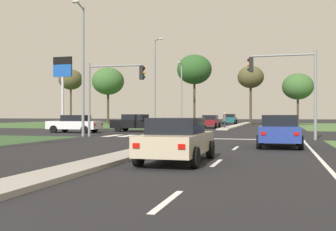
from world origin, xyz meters
TOP-DOWN VIEW (x-y plane):
  - ground_plane at (0.00, 30.00)m, footprint 200.00×200.00m
  - grass_verge_far_left at (-25.50, 54.50)m, footprint 35.00×35.00m
  - median_island_near at (0.00, 11.00)m, footprint 1.20×22.00m
  - median_island_far at (0.00, 55.00)m, footprint 1.20×36.00m
  - lane_dash_near at (3.50, 4.10)m, footprint 0.14×2.00m
  - lane_dash_second at (3.50, 10.10)m, footprint 0.14×2.00m
  - lane_dash_third at (3.50, 16.10)m, footprint 0.14×2.00m
  - edge_line_right at (6.85, 12.00)m, footprint 0.14×24.00m
  - stop_bar_near at (3.80, 23.00)m, footprint 6.40×0.50m
  - crosswalk_bar_near at (-6.40, 24.80)m, footprint 0.70×2.80m
  - crosswalk_bar_second at (-5.25, 24.80)m, footprint 0.70×2.80m
  - crosswalk_bar_third at (-4.10, 24.80)m, footprint 0.70×2.80m
  - crosswalk_bar_fourth at (-2.95, 24.80)m, footprint 0.70×2.80m
  - crosswalk_bar_fifth at (-1.80, 24.80)m, footprint 0.70×2.80m
  - crosswalk_bar_sixth at (-0.65, 24.80)m, footprint 0.70×2.80m
  - crosswalk_bar_seventh at (0.50, 24.80)m, footprint 0.70×2.80m
  - car_blue_near at (5.48, 17.38)m, footprint 2.04×4.41m
  - car_maroon_second at (-2.17, 43.12)m, footprint 1.96×4.32m
  - car_white_third at (-11.49, 28.50)m, footprint 4.53×2.10m
  - car_beige_fourth at (2.21, 9.99)m, footprint 1.96×4.37m
  - car_teal_fifth at (-2.19, 62.69)m, footprint 2.03×4.32m
  - car_black_sixth at (-7.15, 32.06)m, footprint 4.63×2.03m
  - traffic_signal_near_left at (-6.01, 23.40)m, footprint 4.30×0.32m
  - traffic_signal_near_right at (6.09, 23.40)m, footprint 4.22×0.32m
  - street_lamp_second at (-8.00, 23.13)m, footprint 0.88×2.28m
  - street_lamp_third at (-7.94, 40.53)m, footprint 1.53×1.73m
  - street_lamp_fourth at (-8.04, 53.38)m, footprint 0.56×2.32m
  - pedestrian_at_median at (-0.22, 40.72)m, footprint 0.34×0.34m
  - fuel_price_totem at (-13.48, 29.95)m, footprint 1.80×0.24m
  - treeline_near at (-26.96, 55.96)m, footprint 3.86×3.86m
  - treeline_second at (-20.34, 55.66)m, footprint 5.01×5.01m
  - treeline_third at (-7.11, 58.12)m, footprint 5.32×5.32m
  - treeline_fourth at (1.24, 60.17)m, footprint 3.99×3.99m
  - treeline_fifth at (8.04, 58.46)m, footprint 4.45×4.45m

SIDE VIEW (x-z plane):
  - ground_plane at x=0.00m, z-range 0.00..0.00m
  - grass_verge_far_left at x=-25.50m, z-range 0.00..0.01m
  - lane_dash_near at x=3.50m, z-range 0.00..0.01m
  - lane_dash_second at x=3.50m, z-range 0.00..0.01m
  - lane_dash_third at x=3.50m, z-range 0.00..0.01m
  - edge_line_right at x=6.85m, z-range 0.00..0.01m
  - stop_bar_near at x=3.80m, z-range 0.00..0.01m
  - crosswalk_bar_near at x=-6.40m, z-range 0.00..0.01m
  - crosswalk_bar_second at x=-5.25m, z-range 0.00..0.01m
  - crosswalk_bar_third at x=-4.10m, z-range 0.00..0.01m
  - crosswalk_bar_fourth at x=-2.95m, z-range 0.00..0.01m
  - crosswalk_bar_fifth at x=-1.80m, z-range 0.00..0.01m
  - crosswalk_bar_sixth at x=-0.65m, z-range 0.00..0.01m
  - crosswalk_bar_seventh at x=0.50m, z-range 0.00..0.01m
  - median_island_near at x=0.00m, z-range 0.00..0.14m
  - median_island_far at x=0.00m, z-range 0.00..0.14m
  - car_beige_fourth at x=2.21m, z-range 0.02..1.49m
  - car_maroon_second at x=-2.17m, z-range 0.02..1.50m
  - car_white_third at x=-11.49m, z-range 0.02..1.53m
  - car_blue_near at x=5.48m, z-range 0.02..1.57m
  - car_black_sixth at x=-7.15m, z-range 0.02..1.60m
  - car_teal_fifth at x=-2.19m, z-range 0.01..1.63m
  - pedestrian_at_median at x=-0.22m, z-range 0.31..1.94m
  - traffic_signal_near_left at x=-6.01m, z-range 0.98..6.20m
  - traffic_signal_near_right at x=6.09m, z-range 1.02..6.55m
  - fuel_price_totem at x=-13.48m, z-range 1.58..8.36m
  - street_lamp_fourth at x=-8.04m, z-range 0.55..9.50m
  - street_lamp_second at x=-8.00m, z-range 0.55..9.78m
  - street_lamp_third at x=-7.94m, z-range 0.54..10.48m
  - treeline_fifth at x=8.04m, z-range 1.83..9.32m
  - treeline_second at x=-20.34m, z-range 2.29..11.16m
  - treeline_near at x=-26.96m, z-range 2.72..11.54m
  - treeline_fourth at x=1.24m, z-range 2.73..11.70m
  - treeline_third at x=-7.11m, z-range 3.07..13.78m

